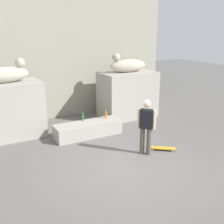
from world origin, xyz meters
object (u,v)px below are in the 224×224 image
statue_reclining_right (127,65)px  bottle_green (83,117)px  skater (146,125)px  skateboard (162,148)px  bottle_orange (106,115)px  statue_reclining_left (5,74)px

statue_reclining_right → bottle_green: 3.02m
statue_reclining_right → skater: size_ratio=0.96×
statue_reclining_right → skateboard: size_ratio=2.14×
skater → bottle_orange: skater is taller
bottle_orange → skateboard: bearing=-71.5°
statue_reclining_left → skater: bearing=-51.0°
statue_reclining_right → bottle_green: (-2.40, -0.97, -1.55)m
bottle_orange → skater: bearing=-86.2°
statue_reclining_left → bottle_green: bearing=-28.1°
statue_reclining_right → skater: bearing=68.3°
statue_reclining_left → bottle_orange: (3.10, -1.13, -1.55)m
statue_reclining_left → bottle_green: (2.27, -0.97, -1.55)m
statue_reclining_right → skater: statue_reclining_right is taller
statue_reclining_right → skater: 3.86m
bottle_green → bottle_orange: 0.84m
skater → bottle_green: size_ratio=5.42×
statue_reclining_right → bottle_orange: size_ratio=5.14×
bottle_orange → statue_reclining_left: bearing=160.0°
skateboard → bottle_orange: bottle_orange is taller
skater → bottle_green: bearing=-22.8°
skateboard → bottle_green: size_ratio=2.45×
statue_reclining_right → bottle_orange: bearing=36.8°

